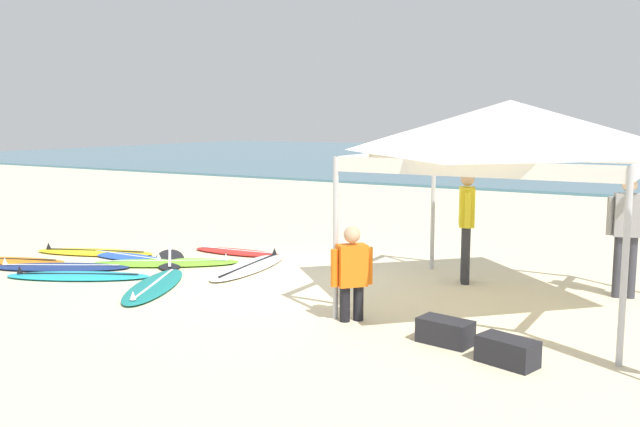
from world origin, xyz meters
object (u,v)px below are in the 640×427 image
(surfboard_orange, at_px, (9,261))
(surfboard_cyan, at_px, (77,276))
(canopy_tent, at_px, (509,128))
(gear_bag_near_tent, at_px, (507,351))
(surfboard_teal, at_px, (154,286))
(person_grey, at_px, (627,229))
(surfboard_black, at_px, (170,259))
(surfboard_navy, at_px, (60,267))
(person_orange, at_px, (352,269))
(surfboard_lime, at_px, (167,263))
(surfboard_white, at_px, (250,267))
(surfboard_yellow, at_px, (94,252))
(surfboard_red, at_px, (238,252))
(surfboard_blue, at_px, (127,257))
(person_yellow, at_px, (466,219))
(gear_bag_by_pole, at_px, (445,331))

(surfboard_orange, xyz_separation_m, surfboard_cyan, (1.99, -0.20, -0.00))
(canopy_tent, relative_size, surfboard_orange, 1.63)
(canopy_tent, xyz_separation_m, gear_bag_near_tent, (0.66, -2.20, -2.25))
(surfboard_teal, distance_m, person_grey, 6.85)
(gear_bag_near_tent, bearing_deg, surfboard_black, 161.98)
(surfboard_navy, bearing_deg, surfboard_teal, -4.71)
(person_orange, bearing_deg, surfboard_lime, 162.80)
(surfboard_white, bearing_deg, surfboard_orange, -156.14)
(surfboard_yellow, bearing_deg, surfboard_white, 7.72)
(surfboard_yellow, xyz_separation_m, surfboard_black, (1.66, 0.23, 0.00))
(surfboard_navy, distance_m, surfboard_red, 3.12)
(surfboard_orange, relative_size, surfboard_blue, 1.09)
(canopy_tent, height_order, surfboard_lime, canopy_tent)
(surfboard_teal, xyz_separation_m, person_grey, (6.11, 2.96, 0.95))
(surfboard_white, bearing_deg, canopy_tent, -2.02)
(surfboard_black, bearing_deg, surfboard_orange, -146.94)
(surfboard_blue, distance_m, person_grey, 8.29)
(gear_bag_near_tent, bearing_deg, surfboard_teal, 174.38)
(surfboard_white, xyz_separation_m, surfboard_cyan, (-1.95, -1.94, 0.00))
(surfboard_orange, relative_size, surfboard_lime, 0.86)
(surfboard_blue, relative_size, person_orange, 1.61)
(surfboard_lime, xyz_separation_m, surfboard_blue, (-0.98, 0.02, 0.00))
(canopy_tent, height_order, surfboard_navy, canopy_tent)
(surfboard_teal, xyz_separation_m, person_yellow, (3.89, 2.68, 0.95))
(surfboard_orange, bearing_deg, surfboard_teal, -1.23)
(surfboard_navy, relative_size, surfboard_blue, 1.20)
(person_yellow, height_order, gear_bag_by_pole, person_yellow)
(canopy_tent, bearing_deg, surfboard_orange, -169.12)
(canopy_tent, height_order, person_orange, canopy_tent)
(surfboard_blue, distance_m, surfboard_red, 2.00)
(surfboard_black, height_order, gear_bag_near_tent, gear_bag_near_tent)
(surfboard_navy, relative_size, gear_bag_by_pole, 3.88)
(surfboard_blue, bearing_deg, surfboard_cyan, -73.14)
(surfboard_red, height_order, person_orange, person_orange)
(surfboard_orange, height_order, surfboard_navy, same)
(canopy_tent, xyz_separation_m, surfboard_cyan, (-6.28, -1.79, -2.35))
(surfboard_red, height_order, gear_bag_by_pole, gear_bag_by_pole)
(surfboard_white, distance_m, surfboard_red, 1.33)
(canopy_tent, bearing_deg, person_yellow, 130.70)
(person_orange, bearing_deg, surfboard_black, 160.50)
(surfboard_navy, xyz_separation_m, surfboard_red, (1.78, 2.56, 0.00))
(surfboard_lime, distance_m, surfboard_red, 1.47)
(surfboard_lime, height_order, gear_bag_by_pole, gear_bag_by_pole)
(surfboard_yellow, relative_size, surfboard_red, 1.24)
(surfboard_teal, height_order, surfboard_blue, same)
(person_orange, bearing_deg, person_yellow, 77.88)
(canopy_tent, height_order, gear_bag_near_tent, canopy_tent)
(surfboard_yellow, bearing_deg, gear_bag_near_tent, -13.06)
(person_orange, bearing_deg, surfboard_white, 148.09)
(surfboard_black, bearing_deg, person_orange, -19.50)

